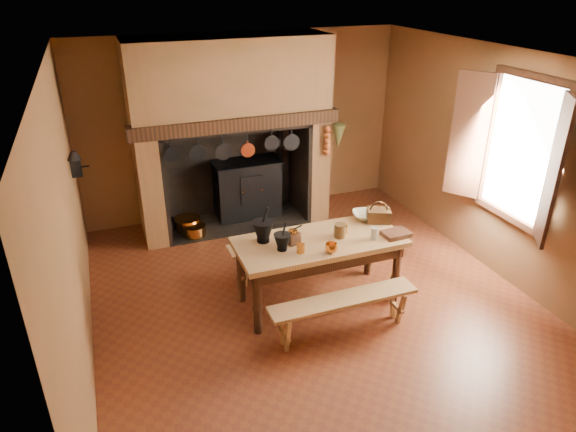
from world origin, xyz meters
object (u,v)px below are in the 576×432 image
object	(u,v)px
iron_range	(248,188)
coffee_grinder	(293,237)
bench_front	(343,307)
mixing_bowl	(365,215)
work_table	(319,250)
wicker_basket	(379,215)

from	to	relation	value
iron_range	coffee_grinder	world-z (taller)	iron_range
iron_range	bench_front	world-z (taller)	iron_range
iron_range	mixing_bowl	world-z (taller)	iron_range
coffee_grinder	mixing_bowl	distance (m)	1.10
iron_range	coffee_grinder	bearing A→B (deg)	-94.82
iron_range	coffee_grinder	size ratio (longest dim) A/B	7.70
iron_range	mixing_bowl	size ratio (longest dim) A/B	5.00
work_table	wicker_basket	size ratio (longest dim) A/B	5.72
coffee_grinder	wicker_basket	distance (m)	1.18
coffee_grinder	wicker_basket	xyz separation A→B (m)	(1.17, 0.15, 0.01)
bench_front	work_table	bearing A→B (deg)	90.00
coffee_grinder	bench_front	bearing A→B (deg)	-79.02
mixing_bowl	bench_front	bearing A→B (deg)	-127.83
coffee_grinder	wicker_basket	size ratio (longest dim) A/B	0.62
bench_front	mixing_bowl	bearing A→B (deg)	52.17
iron_range	work_table	size ratio (longest dim) A/B	0.84
mixing_bowl	work_table	bearing A→B (deg)	-157.74
iron_range	work_table	xyz separation A→B (m)	(0.10, -2.55, 0.21)
iron_range	wicker_basket	xyz separation A→B (m)	(0.96, -2.37, 0.43)
iron_range	wicker_basket	world-z (taller)	iron_range
iron_range	bench_front	size ratio (longest dim) A/B	0.97
coffee_grinder	mixing_bowl	xyz separation A→B (m)	(1.06, 0.28, -0.04)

